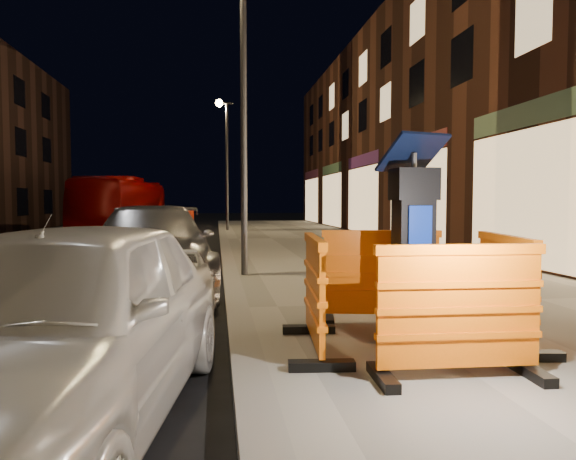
{
  "coord_description": "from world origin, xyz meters",
  "views": [
    {
      "loc": [
        -0.26,
        -6.62,
        1.53
      ],
      "look_at": [
        0.8,
        1.0,
        1.1
      ],
      "focal_mm": 32.0,
      "sensor_mm": 36.0,
      "label": 1
    }
  ],
  "objects": [
    {
      "name": "parking_kiosk",
      "position": [
        1.58,
        -1.99,
        1.1
      ],
      "size": [
        0.67,
        0.67,
        1.89
      ],
      "primitive_type": "cube",
      "rotation": [
        0.0,
        0.0,
        -0.13
      ],
      "color": "black",
      "rests_on": "sidewalk"
    },
    {
      "name": "car_silver",
      "position": [
        -1.36,
        2.36,
        0.0
      ],
      "size": [
        2.42,
        5.16,
        1.45
      ],
      "primitive_type": "imported",
      "rotation": [
        0.0,
        0.0,
        0.08
      ],
      "color": "#AAAAAF",
      "rests_on": "ground"
    },
    {
      "name": "barrier_front",
      "position": [
        1.58,
        -2.94,
        0.68
      ],
      "size": [
        1.37,
        0.61,
        1.05
      ],
      "primitive_type": "cube",
      "rotation": [
        0.0,
        0.0,
        -0.04
      ],
      "color": "orange",
      "rests_on": "sidewalk"
    },
    {
      "name": "barrier_kerbside",
      "position": [
        0.63,
        -1.99,
        0.68
      ],
      "size": [
        0.68,
        1.4,
        1.05
      ],
      "primitive_type": "cube",
      "rotation": [
        0.0,
        0.0,
        1.48
      ],
      "color": "orange",
      "rests_on": "sidewalk"
    },
    {
      "name": "kerb",
      "position": [
        0.0,
        0.0,
        0.07
      ],
      "size": [
        0.3,
        60.0,
        0.15
      ],
      "primitive_type": "cube",
      "color": "slate",
      "rests_on": "ground"
    },
    {
      "name": "street_lamp_far",
      "position": [
        0.25,
        18.0,
        3.15
      ],
      "size": [
        0.12,
        0.12,
        6.0
      ],
      "primitive_type": "cylinder",
      "color": "#3F3F44",
      "rests_on": "sidewalk"
    },
    {
      "name": "ground_plane",
      "position": [
        0.0,
        0.0,
        0.0
      ],
      "size": [
        120.0,
        120.0,
        0.0
      ],
      "primitive_type": "plane",
      "color": "black",
      "rests_on": "ground"
    },
    {
      "name": "street_lamp_mid",
      "position": [
        0.25,
        3.0,
        3.15
      ],
      "size": [
        0.12,
        0.12,
        6.0
      ],
      "primitive_type": "cylinder",
      "color": "#3F3F44",
      "rests_on": "sidewalk"
    },
    {
      "name": "sidewalk",
      "position": [
        3.0,
        0.0,
        0.07
      ],
      "size": [
        6.0,
        60.0,
        0.15
      ],
      "primitive_type": "cube",
      "color": "gray",
      "rests_on": "ground"
    },
    {
      "name": "car_red",
      "position": [
        -1.49,
        5.58,
        0.0
      ],
      "size": [
        1.6,
        4.09,
        1.33
      ],
      "primitive_type": "imported",
      "rotation": [
        0.0,
        0.0,
        0.05
      ],
      "color": "#A4250E",
      "rests_on": "ground"
    },
    {
      "name": "barrier_bldgside",
      "position": [
        2.53,
        -1.99,
        0.68
      ],
      "size": [
        0.77,
        1.42,
        1.05
      ],
      "primitive_type": "cube",
      "rotation": [
        0.0,
        0.0,
        1.41
      ],
      "color": "orange",
      "rests_on": "sidewalk"
    },
    {
      "name": "barrier_back",
      "position": [
        1.58,
        -1.04,
        0.68
      ],
      "size": [
        1.43,
        0.79,
        1.05
      ],
      "primitive_type": "cube",
      "rotation": [
        0.0,
        0.0,
        -0.18
      ],
      "color": "orange",
      "rests_on": "sidewalk"
    },
    {
      "name": "bus_doubledecker",
      "position": [
        -4.87,
        19.86,
        0.0
      ],
      "size": [
        3.13,
        9.84,
        2.69
      ],
      "primitive_type": "imported",
      "rotation": [
        0.0,
        0.0,
        -0.09
      ],
      "color": "#860503",
      "rests_on": "ground"
    },
    {
      "name": "car_white",
      "position": [
        -1.32,
        -3.07,
        0.0
      ],
      "size": [
        2.29,
        4.44,
        1.45
      ],
      "primitive_type": "imported",
      "rotation": [
        0.0,
        0.0,
        -0.14
      ],
      "color": "silver",
      "rests_on": "ground"
    }
  ]
}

